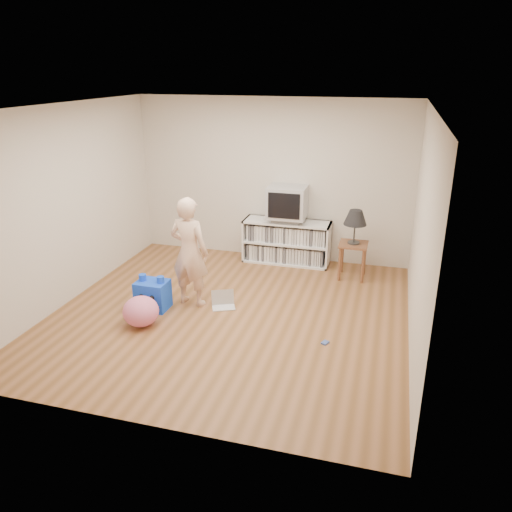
{
  "coord_description": "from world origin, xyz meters",
  "views": [
    {
      "loc": [
        1.9,
        -5.51,
        3.02
      ],
      "look_at": [
        0.25,
        0.4,
        0.69
      ],
      "focal_mm": 35.0,
      "sensor_mm": 36.0,
      "label": 1
    }
  ],
  "objects_px": {
    "media_unit": "(287,241)",
    "crt_tv": "(287,202)",
    "table_lamp": "(355,218)",
    "plush_pink": "(141,311)",
    "dvd_deck": "(287,219)",
    "side_table": "(353,252)",
    "laptop": "(223,302)",
    "person": "(189,252)",
    "plush_blue": "(153,294)"
  },
  "relations": [
    {
      "from": "laptop",
      "to": "plush_pink",
      "type": "bearing_deg",
      "value": -160.94
    },
    {
      "from": "crt_tv",
      "to": "side_table",
      "type": "height_order",
      "value": "crt_tv"
    },
    {
      "from": "plush_pink",
      "to": "person",
      "type": "bearing_deg",
      "value": 63.93
    },
    {
      "from": "dvd_deck",
      "to": "side_table",
      "type": "distance_m",
      "value": 1.2
    },
    {
      "from": "crt_tv",
      "to": "person",
      "type": "relative_size",
      "value": 0.4
    },
    {
      "from": "dvd_deck",
      "to": "laptop",
      "type": "bearing_deg",
      "value": -104.27
    },
    {
      "from": "dvd_deck",
      "to": "laptop",
      "type": "height_order",
      "value": "dvd_deck"
    },
    {
      "from": "table_lamp",
      "to": "side_table",
      "type": "bearing_deg",
      "value": 180.0
    },
    {
      "from": "table_lamp",
      "to": "plush_pink",
      "type": "relative_size",
      "value": 1.16
    },
    {
      "from": "crt_tv",
      "to": "table_lamp",
      "type": "relative_size",
      "value": 1.17
    },
    {
      "from": "side_table",
      "to": "person",
      "type": "height_order",
      "value": "person"
    },
    {
      "from": "media_unit",
      "to": "side_table",
      "type": "xyz_separation_m",
      "value": [
        1.1,
        -0.39,
        0.07
      ]
    },
    {
      "from": "laptop",
      "to": "plush_blue",
      "type": "relative_size",
      "value": 0.79
    },
    {
      "from": "dvd_deck",
      "to": "plush_blue",
      "type": "xyz_separation_m",
      "value": [
        -1.34,
        -2.14,
        -0.53
      ]
    },
    {
      "from": "side_table",
      "to": "person",
      "type": "xyz_separation_m",
      "value": [
        -2.01,
        -1.48,
        0.33
      ]
    },
    {
      "from": "person",
      "to": "plush_pink",
      "type": "distance_m",
      "value": 1.0
    },
    {
      "from": "media_unit",
      "to": "side_table",
      "type": "distance_m",
      "value": 1.17
    },
    {
      "from": "person",
      "to": "plush_blue",
      "type": "xyz_separation_m",
      "value": [
        -0.43,
        -0.28,
        -0.54
      ]
    },
    {
      "from": "crt_tv",
      "to": "laptop",
      "type": "relative_size",
      "value": 1.61
    },
    {
      "from": "plush_blue",
      "to": "table_lamp",
      "type": "bearing_deg",
      "value": 36.25
    },
    {
      "from": "laptop",
      "to": "plush_pink",
      "type": "height_order",
      "value": "plush_pink"
    },
    {
      "from": "dvd_deck",
      "to": "plush_pink",
      "type": "distance_m",
      "value": 2.94
    },
    {
      "from": "person",
      "to": "plush_blue",
      "type": "distance_m",
      "value": 0.75
    },
    {
      "from": "crt_tv",
      "to": "person",
      "type": "distance_m",
      "value": 2.08
    },
    {
      "from": "media_unit",
      "to": "crt_tv",
      "type": "bearing_deg",
      "value": -90.0
    },
    {
      "from": "dvd_deck",
      "to": "plush_blue",
      "type": "bearing_deg",
      "value": -122.12
    },
    {
      "from": "dvd_deck",
      "to": "laptop",
      "type": "relative_size",
      "value": 1.21
    },
    {
      "from": "media_unit",
      "to": "dvd_deck",
      "type": "relative_size",
      "value": 3.11
    },
    {
      "from": "laptop",
      "to": "media_unit",
      "type": "bearing_deg",
      "value": 51.33
    },
    {
      "from": "crt_tv",
      "to": "plush_blue",
      "type": "bearing_deg",
      "value": -122.16
    },
    {
      "from": "media_unit",
      "to": "crt_tv",
      "type": "relative_size",
      "value": 2.33
    },
    {
      "from": "crt_tv",
      "to": "person",
      "type": "bearing_deg",
      "value": -116.15
    },
    {
      "from": "media_unit",
      "to": "laptop",
      "type": "height_order",
      "value": "media_unit"
    },
    {
      "from": "laptop",
      "to": "plush_blue",
      "type": "height_order",
      "value": "plush_blue"
    },
    {
      "from": "table_lamp",
      "to": "person",
      "type": "xyz_separation_m",
      "value": [
        -2.01,
        -1.48,
        -0.2
      ]
    },
    {
      "from": "media_unit",
      "to": "dvd_deck",
      "type": "distance_m",
      "value": 0.39
    },
    {
      "from": "media_unit",
      "to": "plush_pink",
      "type": "relative_size",
      "value": 3.14
    },
    {
      "from": "table_lamp",
      "to": "media_unit",
      "type": "bearing_deg",
      "value": 160.68
    },
    {
      "from": "dvd_deck",
      "to": "table_lamp",
      "type": "distance_m",
      "value": 1.18
    },
    {
      "from": "media_unit",
      "to": "plush_pink",
      "type": "bearing_deg",
      "value": -115.96
    },
    {
      "from": "plush_blue",
      "to": "person",
      "type": "bearing_deg",
      "value": 33.52
    },
    {
      "from": "media_unit",
      "to": "plush_pink",
      "type": "height_order",
      "value": "media_unit"
    },
    {
      "from": "table_lamp",
      "to": "laptop",
      "type": "relative_size",
      "value": 1.38
    },
    {
      "from": "dvd_deck",
      "to": "person",
      "type": "relative_size",
      "value": 0.3
    },
    {
      "from": "plush_pink",
      "to": "media_unit",
      "type": "bearing_deg",
      "value": 64.04
    },
    {
      "from": "person",
      "to": "media_unit",
      "type": "bearing_deg",
      "value": -108.18
    },
    {
      "from": "dvd_deck",
      "to": "person",
      "type": "xyz_separation_m",
      "value": [
        -0.91,
        -1.85,
        0.01
      ]
    },
    {
      "from": "table_lamp",
      "to": "plush_pink",
      "type": "bearing_deg",
      "value": -136.81
    },
    {
      "from": "side_table",
      "to": "table_lamp",
      "type": "bearing_deg",
      "value": 0.0
    },
    {
      "from": "crt_tv",
      "to": "plush_blue",
      "type": "xyz_separation_m",
      "value": [
        -1.34,
        -2.13,
        -0.82
      ]
    }
  ]
}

